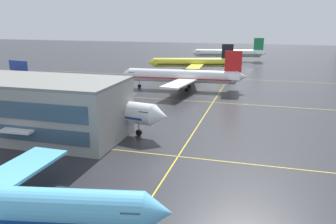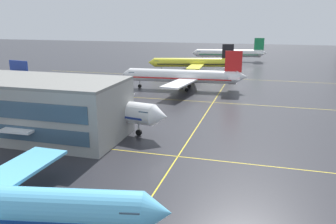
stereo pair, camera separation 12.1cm
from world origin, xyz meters
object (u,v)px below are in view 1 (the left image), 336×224
(airliner_third_row, at_px, (183,76))
(airliner_far_left_stand, at_px, (193,63))
(airliner_second_row, at_px, (77,105))
(airliner_far_right_stand, at_px, (229,53))

(airliner_third_row, xyz_separation_m, airliner_far_left_stand, (-4.40, 36.89, -0.30))
(airliner_second_row, height_order, airliner_third_row, airliner_second_row)
(airliner_second_row, relative_size, airliner_far_right_stand, 1.06)
(airliner_second_row, distance_m, airliner_third_row, 44.53)
(airliner_far_left_stand, relative_size, airliner_far_right_stand, 0.95)
(airliner_third_row, bearing_deg, airliner_far_left_stand, 96.80)
(airliner_second_row, height_order, airliner_far_left_stand, airliner_second_row)
(airliner_second_row, bearing_deg, airliner_far_right_stand, 81.12)
(airliner_second_row, distance_m, airliner_far_left_stand, 80.00)
(airliner_third_row, relative_size, airliner_far_right_stand, 1.03)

